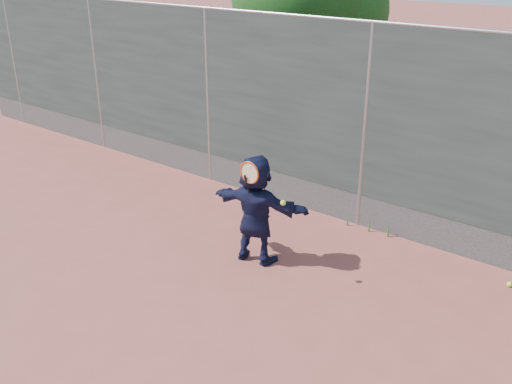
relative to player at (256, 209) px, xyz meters
The scene contains 6 objects.
ground 1.96m from the player, 70.82° to the right, with size 80.00×80.00×0.00m, color #9E4C42.
player is the anchor object (origin of this frame).
ball_ground 3.33m from the player, 25.17° to the left, with size 0.07×0.07×0.07m, color #C8F937.
fence 2.06m from the player, 71.68° to the left, with size 20.00×0.06×3.03m.
swing_action 0.60m from the player, 63.27° to the right, with size 0.73×0.16×0.51m.
weed_clump 1.99m from the player, 62.09° to the left, with size 0.68×0.07×0.30m.
Camera 1 is at (3.51, -3.67, 3.94)m, focal length 40.00 mm.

